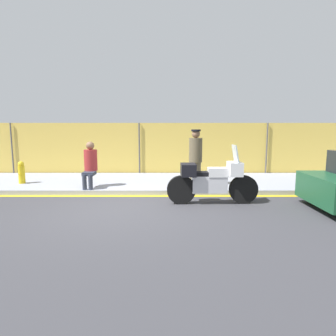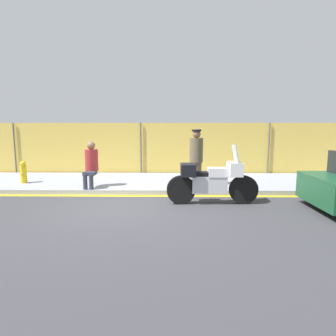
{
  "view_description": "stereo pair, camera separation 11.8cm",
  "coord_description": "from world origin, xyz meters",
  "px_view_note": "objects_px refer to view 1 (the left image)",
  "views": [
    {
      "loc": [
        1.08,
        -6.84,
        1.96
      ],
      "look_at": [
        1.06,
        1.81,
        0.7
      ],
      "focal_mm": 32.0,
      "sensor_mm": 36.0,
      "label": 1
    },
    {
      "loc": [
        1.2,
        -6.84,
        1.96
      ],
      "look_at": [
        1.06,
        1.81,
        0.7
      ],
      "focal_mm": 32.0,
      "sensor_mm": 36.0,
      "label": 2
    }
  ],
  "objects_px": {
    "person_seated_on_curb": "(91,162)",
    "fire_hydrant": "(22,172)",
    "officer_standing": "(196,157)",
    "motorcycle": "(212,180)"
  },
  "relations": [
    {
      "from": "officer_standing",
      "to": "person_seated_on_curb",
      "type": "xyz_separation_m",
      "value": [
        -3.09,
        -0.21,
        -0.12
      ]
    },
    {
      "from": "person_seated_on_curb",
      "to": "fire_hydrant",
      "type": "height_order",
      "value": "person_seated_on_curb"
    },
    {
      "from": "person_seated_on_curb",
      "to": "fire_hydrant",
      "type": "relative_size",
      "value": 1.93
    },
    {
      "from": "officer_standing",
      "to": "person_seated_on_curb",
      "type": "height_order",
      "value": "officer_standing"
    },
    {
      "from": "officer_standing",
      "to": "fire_hydrant",
      "type": "relative_size",
      "value": 2.43
    },
    {
      "from": "person_seated_on_curb",
      "to": "fire_hydrant",
      "type": "distance_m",
      "value": 2.4
    },
    {
      "from": "person_seated_on_curb",
      "to": "fire_hydrant",
      "type": "xyz_separation_m",
      "value": [
        -2.3,
        0.56,
        -0.4
      ]
    },
    {
      "from": "officer_standing",
      "to": "person_seated_on_curb",
      "type": "relative_size",
      "value": 1.26
    },
    {
      "from": "motorcycle",
      "to": "officer_standing",
      "type": "height_order",
      "value": "officer_standing"
    },
    {
      "from": "motorcycle",
      "to": "person_seated_on_curb",
      "type": "distance_m",
      "value": 3.63
    }
  ]
}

